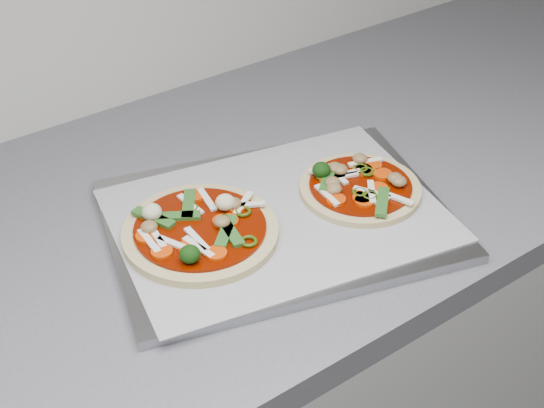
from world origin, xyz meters
TOP-DOWN VIEW (x-y plane):
  - base_cabinet at (0.00, 1.30)m, footprint 3.60×0.60m
  - countertop at (0.00, 1.30)m, footprint 3.60×0.60m
  - baking_tray at (-0.06, 1.22)m, footprint 0.48×0.40m
  - parchment at (-0.06, 1.22)m, footprint 0.44×0.36m
  - pizza_left at (-0.16, 1.24)m, footprint 0.23×0.23m
  - pizza_right at (0.05, 1.20)m, footprint 0.16×0.16m

SIDE VIEW (x-z plane):
  - base_cabinet at x=0.00m, z-range 0.00..0.86m
  - countertop at x=0.00m, z-range 0.86..0.90m
  - baking_tray at x=-0.06m, z-range 0.90..0.91m
  - parchment at x=-0.06m, z-range 0.91..0.92m
  - pizza_right at x=0.05m, z-range 0.91..0.94m
  - pizza_left at x=-0.16m, z-range 0.91..0.94m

